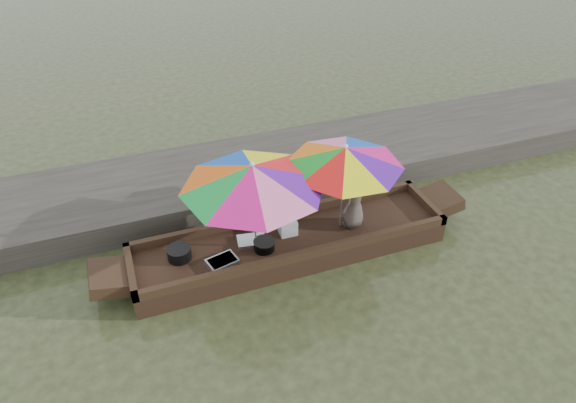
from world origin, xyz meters
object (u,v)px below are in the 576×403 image
object	(u,v)px
tray_scallop	(252,241)
charcoal_grill	(264,245)
boat_hull	(290,245)
vendor	(355,198)
umbrella_stern	(343,187)
supply_bag	(288,227)
umbrella_bow	(254,206)
tray_crayfish	(222,262)
cooking_pot	(179,253)

from	to	relation	value
tray_scallop	charcoal_grill	size ratio (longest dim) A/B	1.39
charcoal_grill	boat_hull	bearing A→B (deg)	15.69
vendor	umbrella_stern	distance (m)	0.32
supply_bag	vendor	bearing A→B (deg)	-7.49
vendor	umbrella_stern	bearing A→B (deg)	-45.18
boat_hull	umbrella_bow	xyz separation A→B (m)	(-0.58, 0.00, 0.95)
tray_crayfish	umbrella_bow	size ratio (longest dim) A/B	0.21
boat_hull	tray_crayfish	xyz separation A→B (m)	(-1.19, -0.25, 0.22)
boat_hull	charcoal_grill	distance (m)	0.56
tray_scallop	vendor	world-z (taller)	vendor
charcoal_grill	vendor	xyz separation A→B (m)	(1.58, 0.10, 0.46)
boat_hull	umbrella_stern	distance (m)	1.30
charcoal_grill	tray_crayfish	bearing A→B (deg)	-171.09
cooking_pot	umbrella_stern	xyz separation A→B (m)	(2.67, -0.12, 0.68)
boat_hull	umbrella_stern	xyz separation A→B (m)	(0.89, 0.00, 0.95)
tray_scallop	supply_bag	distance (m)	0.63
cooking_pot	charcoal_grill	size ratio (longest dim) A/B	1.13
tray_crayfish	umbrella_stern	xyz separation A→B (m)	(2.09, 0.25, 0.73)
supply_bag	umbrella_stern	xyz separation A→B (m)	(0.89, -0.10, 0.65)
cooking_pot	umbrella_stern	distance (m)	2.76
boat_hull	tray_crayfish	world-z (taller)	tray_crayfish
boat_hull	vendor	distance (m)	1.31
umbrella_stern	cooking_pot	bearing A→B (deg)	177.48
vendor	umbrella_stern	size ratio (longest dim) A/B	0.59
umbrella_bow	vendor	bearing A→B (deg)	-1.38
vendor	umbrella_bow	size ratio (longest dim) A/B	0.49
tray_scallop	vendor	xyz separation A→B (m)	(1.72, -0.14, 0.51)
supply_bag	vendor	size ratio (longest dim) A/B	0.26
tray_scallop	boat_hull	bearing A→B (deg)	-9.15
boat_hull	vendor	size ratio (longest dim) A/B	4.77
boat_hull	umbrella_bow	bearing A→B (deg)	180.00
tray_scallop	charcoal_grill	xyz separation A→B (m)	(0.14, -0.24, 0.05)
supply_bag	vendor	distance (m)	1.18
tray_scallop	umbrella_bow	world-z (taller)	umbrella_bow
boat_hull	vendor	world-z (taller)	vendor
cooking_pot	umbrella_bow	size ratio (longest dim) A/B	0.17
tray_crayfish	charcoal_grill	xyz separation A→B (m)	(0.71, 0.11, 0.03)
boat_hull	supply_bag	size ratio (longest dim) A/B	18.38
tray_crayfish	umbrella_bow	world-z (taller)	umbrella_bow
boat_hull	tray_scallop	distance (m)	0.66
cooking_pot	supply_bag	xyz separation A→B (m)	(1.78, -0.01, 0.03)
boat_hull	cooking_pot	size ratio (longest dim) A/B	13.96
umbrella_bow	umbrella_stern	world-z (taller)	same
boat_hull	tray_crayfish	distance (m)	1.24
umbrella_bow	umbrella_stern	xyz separation A→B (m)	(1.47, 0.00, 0.00)
charcoal_grill	tray_scallop	bearing A→B (deg)	120.50
cooking_pot	umbrella_stern	size ratio (longest dim) A/B	0.20
umbrella_stern	boat_hull	bearing A→B (deg)	180.00
cooking_pot	supply_bag	world-z (taller)	supply_bag
supply_bag	umbrella_stern	world-z (taller)	umbrella_stern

